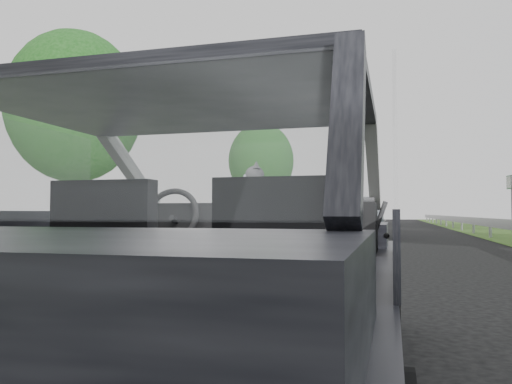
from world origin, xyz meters
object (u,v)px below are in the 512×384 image
Objects in this scene: subject_car at (215,255)px; cat at (296,190)px; other_car at (356,217)px; highway_sign at (512,204)px.

cat is (0.31, 0.60, 0.36)m from subject_car.
cat is at bearing 62.53° from subject_car.
highway_sign reaches higher than other_car.
cat is 0.12× the size of other_car.
highway_sign is (6.36, 23.52, 0.64)m from subject_car.
subject_car reaches higher than cat.
highway_sign is (6.86, 6.09, 0.58)m from other_car.
subject_car is 17.43m from other_car.
subject_car is at bearing -95.50° from other_car.
subject_car is 1.47× the size of highway_sign.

